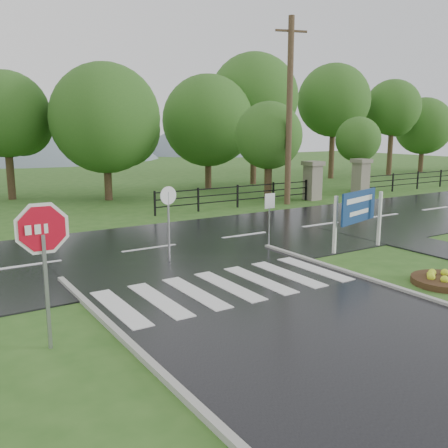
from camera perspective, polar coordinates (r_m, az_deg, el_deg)
ground at (r=9.71m, az=17.41°, el=-14.84°), size 120.00×120.00×0.00m
main_road at (r=17.44m, az=-8.52°, el=-2.90°), size 90.00×8.00×0.04m
crosswalk at (r=13.18m, az=0.50°, el=-7.09°), size 6.50×2.80×0.02m
pillar_west at (r=29.40m, az=10.10°, el=5.01°), size 1.00×1.00×2.24m
pillar_east at (r=32.24m, az=15.36°, el=5.30°), size 1.00×1.00×2.24m
fence_west at (r=26.21m, az=1.56°, el=3.47°), size 9.58×0.08×1.20m
hills at (r=73.91m, az=-23.45°, el=-5.40°), size 102.00×48.00×48.00m
treeline at (r=30.80m, az=-17.57°, el=2.73°), size 83.20×5.20×10.00m
stop_sign at (r=9.73m, az=-19.96°, el=-2.04°), size 1.33×0.11×3.00m
estate_billboard at (r=17.48m, az=15.14°, el=1.61°), size 2.28×0.73×2.06m
flower_bed at (r=14.72m, az=23.88°, el=-5.83°), size 1.72×1.72×0.34m
reg_sign_small at (r=17.28m, az=5.23°, el=1.73°), size 0.43×0.05×1.92m
reg_sign_round at (r=15.33m, az=-6.36°, el=0.97°), size 0.56×0.09×2.40m
utility_pole_east at (r=27.38m, az=7.47°, el=12.64°), size 1.69×0.63×9.80m
entrance_tree_left at (r=29.05m, az=5.14°, el=10.00°), size 3.85×3.85×5.62m
entrance_tree_right at (r=34.04m, az=15.08°, el=9.26°), size 2.92×2.92×4.85m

